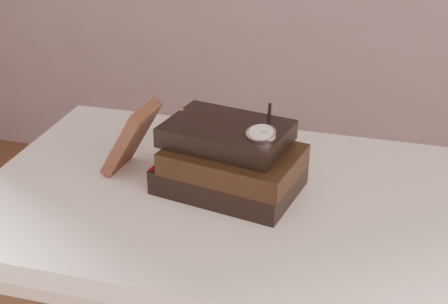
# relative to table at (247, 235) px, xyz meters

# --- Properties ---
(table) EXTENTS (1.00, 0.60, 0.75)m
(table) POSITION_rel_table_xyz_m (0.00, 0.00, 0.00)
(table) COLOR silver
(table) RESTS_ON ground
(book_stack) EXTENTS (0.28, 0.22, 0.13)m
(book_stack) POSITION_rel_table_xyz_m (-0.04, 0.01, 0.15)
(book_stack) COLOR black
(book_stack) RESTS_ON table
(journal) EXTENTS (0.11, 0.10, 0.14)m
(journal) POSITION_rel_table_xyz_m (-0.24, 0.03, 0.16)
(journal) COLOR #3F2218
(journal) RESTS_ON table
(pocket_watch) EXTENTS (0.06, 0.16, 0.02)m
(pocket_watch) POSITION_rel_table_xyz_m (0.02, -0.01, 0.23)
(pocket_watch) COLOR silver
(pocket_watch) RESTS_ON book_stack
(eyeglasses) EXTENTS (0.13, 0.14, 0.05)m
(eyeglasses) POSITION_rel_table_xyz_m (-0.11, 0.11, 0.16)
(eyeglasses) COLOR silver
(eyeglasses) RESTS_ON book_stack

